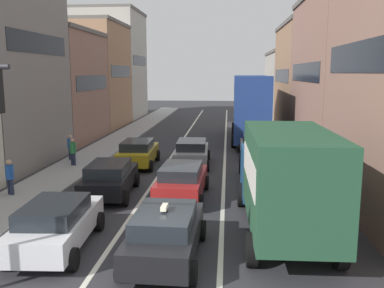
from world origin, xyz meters
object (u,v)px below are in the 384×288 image
hatchback_centre_lane_third (192,152)px  pedestrian_mid_sidewalk (10,176)px  taxi_centre_lane_front (166,233)px  sedan_right_lane_behind_truck (262,165)px  pedestrian_far_sidewalk (73,151)px  sedan_centre_lane_second (182,181)px  sedan_left_lane_front (56,224)px  sedan_left_lane_third (138,152)px  pedestrian_near_kerb (70,147)px  removalist_box_truck (285,177)px  bus_mid_queue_primary (250,105)px  wagon_left_lane_second (110,178)px  wagon_right_lane_far (255,145)px

hatchback_centre_lane_third → pedestrian_mid_sidewalk: (-7.19, -6.88, 0.15)m
taxi_centre_lane_front → sedan_right_lane_behind_truck: size_ratio=1.00×
sedan_right_lane_behind_truck → pedestrian_far_sidewalk: 10.57m
sedan_centre_lane_second → hatchback_centre_lane_third: bearing=2.8°
sedan_left_lane_front → sedan_left_lane_third: same height
pedestrian_mid_sidewalk → hatchback_centre_lane_third: bearing=163.3°
pedestrian_mid_sidewalk → pedestrian_near_kerb: bearing=-149.7°
sedan_left_lane_front → sedan_centre_lane_second: same height
removalist_box_truck → bus_mid_queue_primary: (-0.13, 19.33, 0.86)m
pedestrian_near_kerb → pedestrian_far_sidewalk: 1.52m
wagon_left_lane_second → hatchback_centre_lane_third: size_ratio=1.01×
sedan_centre_lane_second → pedestrian_mid_sidewalk: (-7.32, -0.44, 0.15)m
bus_mid_queue_primary → pedestrian_mid_sidewalk: (-10.94, -16.06, -1.88)m
hatchback_centre_lane_third → sedan_left_lane_third: same height
sedan_centre_lane_second → pedestrian_mid_sidewalk: 7.33m
taxi_centre_lane_front → sedan_right_lane_behind_truck: bearing=-19.4°
hatchback_centre_lane_third → sedan_left_lane_front: bearing=163.5°
taxi_centre_lane_front → sedan_centre_lane_second: (-0.18, 5.83, -0.00)m
removalist_box_truck → pedestrian_far_sidewalk: removalist_box_truck is taller
removalist_box_truck → wagon_right_lane_far: size_ratio=1.80×
removalist_box_truck → wagon_left_lane_second: bearing=59.2°
sedan_left_lane_front → pedestrian_mid_sidewalk: 6.44m
taxi_centre_lane_front → sedan_left_lane_front: (-3.39, 0.43, -0.00)m
wagon_left_lane_second → pedestrian_near_kerb: (-4.25, 6.57, 0.15)m
hatchback_centre_lane_third → sedan_left_lane_third: 3.07m
taxi_centre_lane_front → pedestrian_far_sidewalk: 13.19m
pedestrian_near_kerb → bus_mid_queue_primary: bearing=-10.8°
taxi_centre_lane_front → pedestrian_mid_sidewalk: 9.23m
bus_mid_queue_primary → removalist_box_truck: bearing=-178.9°
removalist_box_truck → hatchback_centre_lane_third: 10.93m
wagon_left_lane_second → sedan_right_lane_behind_truck: (6.77, 3.10, 0.00)m
hatchback_centre_lane_third → pedestrian_mid_sidewalk: size_ratio=2.62×
taxi_centre_lane_front → bus_mid_queue_primary: bus_mid_queue_primary is taller
sedan_left_lane_third → bus_mid_queue_primary: 11.88m
wagon_right_lane_far → pedestrian_near_kerb: 11.29m
wagon_left_lane_second → pedestrian_far_sidewalk: pedestrian_far_sidewalk is taller
sedan_centre_lane_second → sedan_right_lane_behind_truck: size_ratio=1.00×
sedan_left_lane_front → wagon_right_lane_far: 15.98m
removalist_box_truck → taxi_centre_lane_front: 4.31m
wagon_left_lane_second → sedan_right_lane_behind_truck: bearing=-68.9°
wagon_left_lane_second → pedestrian_far_sidewalk: 6.32m
sedan_left_lane_third → hatchback_centre_lane_third: bearing=-85.4°
taxi_centre_lane_front → pedestrian_mid_sidewalk: same height
bus_mid_queue_primary → pedestrian_mid_sidewalk: 19.52m
sedan_right_lane_behind_truck → pedestrian_far_sidewalk: bearing=76.9°
wagon_right_lane_far → pedestrian_far_sidewalk: (-10.40, -3.64, 0.15)m
taxi_centre_lane_front → pedestrian_near_kerb: 14.70m
sedan_left_lane_third → wagon_right_lane_far: size_ratio=1.01×
pedestrian_mid_sidewalk → taxi_centre_lane_front: bearing=83.9°
sedan_left_lane_front → bus_mid_queue_primary: (6.83, 21.02, 2.03)m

